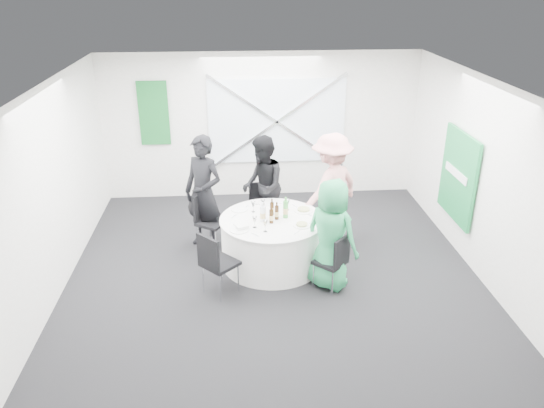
{
  "coord_description": "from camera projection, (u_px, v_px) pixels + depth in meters",
  "views": [
    {
      "loc": [
        -0.53,
        -6.88,
        4.14
      ],
      "look_at": [
        0.0,
        0.2,
        1.0
      ],
      "focal_mm": 35.0,
      "sensor_mm": 36.0,
      "label": 1
    }
  ],
  "objects": [
    {
      "name": "person_man_back_left",
      "position": [
        204.0,
        193.0,
        8.36
      ],
      "size": [
        0.8,
        0.74,
        1.85
      ],
      "primitive_type": "imported",
      "rotation": [
        0.0,
        0.0,
        -0.6
      ],
      "color": "black",
      "rests_on": "floor"
    },
    {
      "name": "knife_b",
      "position": [
        257.0,
        204.0,
        8.33
      ],
      "size": [
        0.15,
        0.02,
        0.01
      ],
      "primitive_type": "cube",
      "rotation": [
        0.0,
        0.0,
        1.63
      ],
      "color": "silver",
      "rests_on": "banquet_table"
    },
    {
      "name": "clear_water_bottle",
      "position": [
        263.0,
        214.0,
        7.73
      ],
      "size": [
        0.08,
        0.08,
        0.3
      ],
      "color": "white",
      "rests_on": "banquet_table"
    },
    {
      "name": "beer_bottle_a",
      "position": [
        264.0,
        213.0,
        7.81
      ],
      "size": [
        0.06,
        0.06,
        0.26
      ],
      "color": "#341C09",
      "rests_on": "banquet_table"
    },
    {
      "name": "beer_bottle_c",
      "position": [
        277.0,
        213.0,
        7.8
      ],
      "size": [
        0.06,
        0.06,
        0.27
      ],
      "color": "#341C09",
      "rests_on": "banquet_table"
    },
    {
      "name": "wine_glass_d",
      "position": [
        255.0,
        220.0,
        7.54
      ],
      "size": [
        0.07,
        0.07,
        0.17
      ],
      "color": "white",
      "rests_on": "banquet_table"
    },
    {
      "name": "knife_d",
      "position": [
        234.0,
        216.0,
        7.93
      ],
      "size": [
        0.09,
        0.14,
        0.01
      ],
      "primitive_type": "cube",
      "rotation": [
        0.0,
        0.0,
        2.62
      ],
      "color": "silver",
      "rests_on": "banquet_table"
    },
    {
      "name": "fork_c",
      "position": [
        236.0,
        226.0,
        7.62
      ],
      "size": [
        0.11,
        0.13,
        0.01
      ],
      "primitive_type": "cube",
      "rotation": [
        0.0,
        0.0,
        -2.45
      ],
      "color": "silver",
      "rests_on": "banquet_table"
    },
    {
      "name": "plate_back_left",
      "position": [
        239.0,
        209.0,
        8.14
      ],
      "size": [
        0.25,
        0.25,
        0.01
      ],
      "color": "white",
      "rests_on": "banquet_table"
    },
    {
      "name": "banquet_table",
      "position": [
        272.0,
        241.0,
        8.01
      ],
      "size": [
        1.56,
        1.56,
        0.76
      ],
      "color": "silver",
      "rests_on": "floor"
    },
    {
      "name": "chair_front_left",
      "position": [
        215.0,
        260.0,
        7.16
      ],
      "size": [
        0.6,
        0.6,
        0.94
      ],
      "rotation": [
        0.0,
        0.0,
        2.33
      ],
      "color": "black",
      "rests_on": "floor"
    },
    {
      "name": "wine_glass_e",
      "position": [
        288.0,
        202.0,
        8.1
      ],
      "size": [
        0.07,
        0.07,
        0.17
      ],
      "color": "white",
      "rests_on": "banquet_table"
    },
    {
      "name": "chair_back_right",
      "position": [
        329.0,
        217.0,
        8.48
      ],
      "size": [
        0.55,
        0.55,
        0.89
      ],
      "rotation": [
        0.0,
        0.0,
        -1.08
      ],
      "color": "black",
      "rests_on": "floor"
    },
    {
      "name": "window_panel",
      "position": [
        277.0,
        121.0,
        10.09
      ],
      "size": [
        2.6,
        0.03,
        1.6
      ],
      "primitive_type": "cube",
      "color": "silver",
      "rests_on": "wall_back"
    },
    {
      "name": "green_water_bottle",
      "position": [
        286.0,
        209.0,
        7.85
      ],
      "size": [
        0.08,
        0.08,
        0.33
      ],
      "color": "green",
      "rests_on": "banquet_table"
    },
    {
      "name": "person_woman_green",
      "position": [
        331.0,
        235.0,
        7.29
      ],
      "size": [
        0.93,
        0.9,
        1.61
      ],
      "primitive_type": "imported",
      "rotation": [
        0.0,
        0.0,
        2.43
      ],
      "color": "#279157",
      "rests_on": "floor"
    },
    {
      "name": "wall_right",
      "position": [
        481.0,
        178.0,
        7.62
      ],
      "size": [
        0.0,
        6.0,
        6.0
      ],
      "primitive_type": "plane",
      "rotation": [
        1.57,
        0.0,
        -1.57
      ],
      "color": "white",
      "rests_on": "floor"
    },
    {
      "name": "wall_front",
      "position": [
        299.0,
        308.0,
        4.68
      ],
      "size": [
        6.0,
        0.0,
        6.0
      ],
      "primitive_type": "plane",
      "rotation": [
        -1.57,
        0.0,
        0.0
      ],
      "color": "white",
      "rests_on": "floor"
    },
    {
      "name": "plate_front_right",
      "position": [
        302.0,
        225.0,
        7.63
      ],
      "size": [
        0.25,
        0.25,
        0.04
      ],
      "color": "white",
      "rests_on": "banquet_table"
    },
    {
      "name": "wall_left",
      "position": [
        54.0,
        190.0,
        7.21
      ],
      "size": [
        0.0,
        6.0,
        6.0
      ],
      "primitive_type": "plane",
      "rotation": [
        1.57,
        0.0,
        1.57
      ],
      "color": "white",
      "rests_on": "floor"
    },
    {
      "name": "green_banner",
      "position": [
        154.0,
        113.0,
        9.85
      ],
      "size": [
        0.55,
        0.04,
        1.2
      ],
      "primitive_type": "cube",
      "color": "#125B25",
      "rests_on": "wall_back"
    },
    {
      "name": "knife_e",
      "position": [
        310.0,
        223.0,
        7.71
      ],
      "size": [
        0.1,
        0.13,
        0.01
      ],
      "primitive_type": "cube",
      "rotation": [
        0.0,
        0.0,
        -0.65
      ],
      "color": "silver",
      "rests_on": "banquet_table"
    },
    {
      "name": "fork_a",
      "position": [
        309.0,
        214.0,
        7.99
      ],
      "size": [
        0.08,
        0.14,
        0.01
      ],
      "primitive_type": "cube",
      "rotation": [
        0.0,
        0.0,
        0.48
      ],
      "color": "silver",
      "rests_on": "banquet_table"
    },
    {
      "name": "chair_back",
      "position": [
        260.0,
        203.0,
        9.09
      ],
      "size": [
        0.4,
        0.41,
        0.82
      ],
      "rotation": [
        0.0,
        0.0,
        0.09
      ],
      "color": "black",
      "rests_on": "floor"
    },
    {
      "name": "green_sign",
      "position": [
        458.0,
        176.0,
        8.24
      ],
      "size": [
        0.05,
        1.2,
        1.4
      ],
      "primitive_type": "cube",
      "color": "#17833E",
      "rests_on": "wall_right"
    },
    {
      "name": "fork_b",
      "position": [
        281.0,
        203.0,
        8.36
      ],
      "size": [
        0.15,
        0.02,
        0.01
      ],
      "primitive_type": "cube",
      "rotation": [
        0.0,
        0.0,
        1.54
      ],
      "color": "silver",
      "rests_on": "banquet_table"
    },
    {
      "name": "plate_front_left",
      "position": [
        239.0,
        230.0,
        7.5
      ],
      "size": [
        0.27,
        0.27,
        0.01
      ],
      "color": "white",
      "rests_on": "banquet_table"
    },
    {
      "name": "knife_c",
      "position": [
        255.0,
        235.0,
        7.37
      ],
      "size": [
        0.12,
        0.12,
        0.01
      ],
      "primitive_type": "cube",
      "rotation": [
        0.0,
        0.0,
        -2.37
      ],
      "color": "silver",
      "rests_on": "banquet_table"
    },
    {
      "name": "wall_back",
      "position": [
        261.0,
        126.0,
        10.15
      ],
      "size": [
        6.0,
        0.0,
        6.0
      ],
      "primitive_type": "plane",
      "rotation": [
        1.57,
        0.0,
        0.0
      ],
      "color": "white",
      "rests_on": "floor"
    },
    {
      "name": "plate_back_right",
      "position": [
        304.0,
        210.0,
        8.11
      ],
      "size": [
        0.29,
        0.29,
        0.04
      ],
      "color": "white",
      "rests_on": "banquet_table"
    },
    {
      "name": "knife_a",
      "position": [
        295.0,
        206.0,
        8.26
      ],
      "size": [
        0.09,
        0.14,
        0.01
      ],
      "primitive_type": "cube",
      "rotation": [
        0.0,
        0.0,
        0.52
      ],
      "color": "silver",
      "rests_on": "banquet_table"
    },
    {
      "name": "person_man_back",
      "position": [
        263.0,
        186.0,
        8.79
      ],
      "size": [
        0.51,
        0.86,
        1.7
      ],
      "primitive_type": "imported",
      "rotation": [
        0.0,
        0.0,
        -1.5
      ],
      "color": "black",
      "rests_on": "floor"
    },
    {
      "name": "beer_bottle_d",
      "position": [
        271.0,
        217.0,
        7.68
      ],
      "size": [
        0.06,
        0.06,
        0.27
      ],
      "color": "#341C09",
      "rests_on": "banquet_table"
    },
    {
      "name": "wine_glass_a",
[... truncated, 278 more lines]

